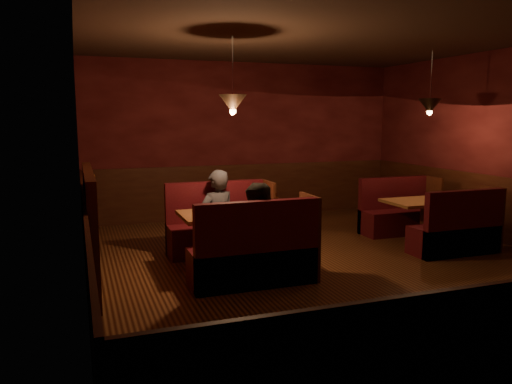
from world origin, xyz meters
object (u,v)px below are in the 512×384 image
object	(u,v)px
main_bench_near	(256,258)
second_bench_near	(458,233)
diner_b	(262,218)
main_table	(235,225)
second_table	(424,211)
second_bench_far	(398,215)
diner_a	(217,199)
main_bench_far	(220,230)

from	to	relation	value
main_bench_near	second_bench_near	bearing A→B (deg)	5.19
second_bench_near	diner_b	size ratio (longest dim) A/B	0.85
main_table	second_table	world-z (taller)	main_table
main_bench_near	second_table	bearing A→B (deg)	17.66
main_bench_near	second_bench_near	distance (m)	3.10
second_bench_far	main_table	bearing A→B (deg)	-163.54
main_bench_near	diner_a	world-z (taller)	diner_a
second_bench_near	main_bench_far	bearing A→B (deg)	158.39
second_table	second_bench_near	size ratio (longest dim) A/B	0.90
second_bench_far	second_bench_near	size ratio (longest dim) A/B	1.00
main_bench_far	second_bench_far	xyz separation A→B (m)	(3.08, 0.17, -0.02)
second_table	second_bench_near	xyz separation A→B (m)	(0.03, -0.69, -0.19)
second_bench_far	second_bench_near	world-z (taller)	same
second_bench_near	diner_a	distance (m)	3.38
main_table	second_bench_far	size ratio (longest dim) A/B	1.03
diner_a	main_table	bearing A→B (deg)	77.31
main_bench_far	second_bench_near	world-z (taller)	main_bench_far
main_table	diner_a	bearing A→B (deg)	93.08
main_bench_far	diner_a	xyz separation A→B (m)	(-0.05, -0.05, 0.45)
main_bench_near	diner_b	distance (m)	0.45
diner_a	main_bench_far	bearing A→B (deg)	-152.29
second_bench_near	diner_b	xyz separation A→B (m)	(-2.99, -0.20, 0.46)
main_bench_near	diner_b	world-z (taller)	diner_b
main_bench_near	second_bench_far	size ratio (longest dim) A/B	1.13
second_table	main_bench_near	bearing A→B (deg)	-162.34
main_bench_far	second_table	world-z (taller)	main_bench_far
second_bench_far	main_bench_far	bearing A→B (deg)	-176.93
main_table	second_bench_far	xyz separation A→B (m)	(3.10, 0.92, -0.25)
diner_b	second_bench_far	bearing A→B (deg)	48.02
main_table	diner_a	world-z (taller)	diner_a
main_table	diner_a	distance (m)	0.74
main_bench_near	main_bench_far	bearing A→B (deg)	90.00
main_bench_far	second_bench_far	bearing A→B (deg)	3.07
main_bench_near	second_bench_near	size ratio (longest dim) A/B	1.13
main_bench_far	diner_b	xyz separation A→B (m)	(0.10, -1.42, 0.44)
diner_b	main_bench_far	bearing A→B (deg)	114.02
second_bench_near	diner_b	distance (m)	3.03
main_bench_far	diner_a	size ratio (longest dim) A/B	0.95
main_bench_near	diner_a	distance (m)	1.52
second_bench_far	second_bench_near	bearing A→B (deg)	-90.00
second_bench_near	main_table	bearing A→B (deg)	171.36
main_table	main_bench_near	bearing A→B (deg)	-88.88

